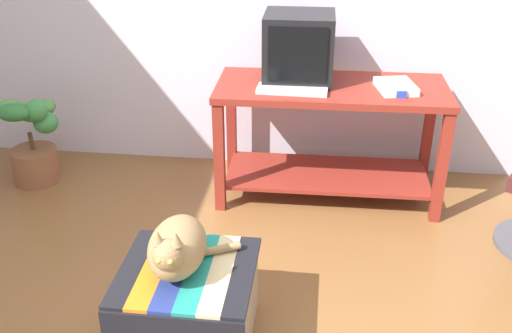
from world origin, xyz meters
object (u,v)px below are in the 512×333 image
(tv_monitor, at_px, (299,48))
(stapler, at_px, (396,94))
(keyboard, at_px, (292,90))
(desk, at_px, (330,122))
(potted_plant, at_px, (32,141))
(book, at_px, (396,87))
(cat, at_px, (177,248))
(ottoman_with_blanket, at_px, (189,304))

(tv_monitor, xyz_separation_m, stapler, (0.56, -0.22, -0.17))
(stapler, bearing_deg, keyboard, 90.11)
(desk, xyz_separation_m, tv_monitor, (-0.21, 0.07, 0.43))
(keyboard, height_order, potted_plant, keyboard)
(book, xyz_separation_m, cat, (-0.97, -1.34, -0.27))
(stapler, bearing_deg, potted_plant, 89.41)
(tv_monitor, relative_size, ottoman_with_blanket, 0.72)
(book, distance_m, cat, 1.67)
(desk, xyz_separation_m, keyboard, (-0.22, -0.14, 0.25))
(keyboard, height_order, book, book)
(tv_monitor, height_order, potted_plant, tv_monitor)
(tv_monitor, distance_m, cat, 1.56)
(ottoman_with_blanket, height_order, potted_plant, potted_plant)
(desk, bearing_deg, potted_plant, -179.01)
(potted_plant, relative_size, stapler, 5.46)
(desk, distance_m, book, 0.44)
(book, relative_size, stapler, 2.29)
(tv_monitor, bearing_deg, desk, -20.12)
(book, height_order, cat, book)
(potted_plant, bearing_deg, cat, -45.52)
(cat, bearing_deg, keyboard, 72.38)
(desk, relative_size, stapler, 12.39)
(keyboard, xyz_separation_m, cat, (-0.38, -1.24, -0.26))
(book, xyz_separation_m, ottoman_with_blanket, (-0.94, -1.33, -0.56))
(book, relative_size, ottoman_with_blanket, 0.44)
(potted_plant, bearing_deg, keyboard, -2.46)
(desk, bearing_deg, cat, -114.79)
(ottoman_with_blanket, bearing_deg, cat, -170.17)
(keyboard, relative_size, book, 1.59)
(tv_monitor, height_order, keyboard, tv_monitor)
(potted_plant, bearing_deg, ottoman_with_blanket, -44.68)
(keyboard, xyz_separation_m, ottoman_with_blanket, (-0.35, -1.23, -0.55))
(tv_monitor, relative_size, book, 1.62)
(tv_monitor, xyz_separation_m, keyboard, (-0.02, -0.21, -0.18))
(tv_monitor, bearing_deg, ottoman_with_blanket, -105.35)
(tv_monitor, bearing_deg, cat, -106.49)
(tv_monitor, bearing_deg, potted_plant, -176.36)
(keyboard, relative_size, potted_plant, 0.67)
(ottoman_with_blanket, distance_m, potted_plant, 1.86)
(book, height_order, ottoman_with_blanket, book)
(desk, relative_size, ottoman_with_blanket, 2.40)
(desk, distance_m, tv_monitor, 0.48)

